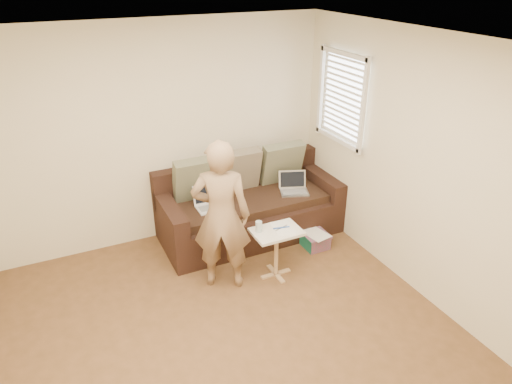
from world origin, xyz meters
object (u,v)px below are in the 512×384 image
(laptop_silver, at_px, (294,193))
(laptop_white, at_px, (212,208))
(sofa, at_px, (250,204))
(side_table, at_px, (276,253))
(striped_box, at_px, (315,240))
(person, at_px, (221,216))
(drinking_glass, at_px, (259,227))

(laptop_silver, bearing_deg, laptop_white, -163.18)
(sofa, relative_size, laptop_silver, 6.42)
(sofa, bearing_deg, laptop_silver, -13.56)
(sofa, xyz_separation_m, laptop_white, (-0.52, -0.07, 0.10))
(laptop_white, height_order, side_table, laptop_white)
(laptop_white, distance_m, striped_box, 1.30)
(laptop_silver, height_order, striped_box, laptop_silver)
(laptop_silver, xyz_separation_m, striped_box, (0.03, -0.48, -0.43))
(sofa, height_order, side_table, sofa)
(person, height_order, striped_box, person)
(laptop_white, distance_m, person, 0.79)
(sofa, relative_size, side_table, 3.87)
(laptop_silver, bearing_deg, person, -131.75)
(person, bearing_deg, side_table, -165.34)
(laptop_silver, height_order, person, person)
(laptop_white, xyz_separation_m, drinking_glass, (0.23, -0.78, 0.11))
(drinking_glass, xyz_separation_m, striped_box, (0.87, 0.23, -0.53))
(person, bearing_deg, striped_box, -145.31)
(sofa, distance_m, laptop_white, 0.53)
(person, relative_size, striped_box, 5.49)
(laptop_white, bearing_deg, laptop_silver, -3.18)
(drinking_glass, bearing_deg, side_table, -19.28)
(side_table, relative_size, striped_box, 1.91)
(sofa, bearing_deg, person, -131.00)
(striped_box, bearing_deg, drinking_glass, -165.04)
(sofa, height_order, drinking_glass, sofa)
(laptop_silver, height_order, side_table, laptop_silver)
(person, distance_m, striped_box, 1.47)
(laptop_silver, relative_size, laptop_white, 0.96)
(laptop_white, relative_size, striped_box, 1.20)
(sofa, distance_m, person, 1.11)
(laptop_white, relative_size, person, 0.22)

